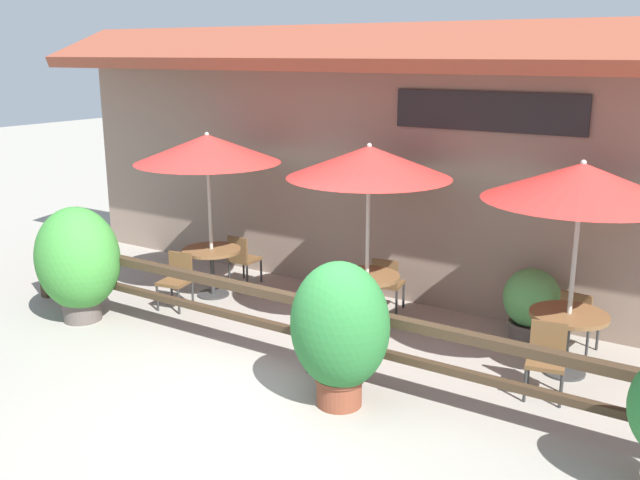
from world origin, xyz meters
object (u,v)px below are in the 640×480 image
at_px(dining_table_near, 212,258).
at_px(chair_far_wallside, 578,318).
at_px(chair_far_streetside, 546,357).
at_px(potted_plant_small_flowering, 531,303).
at_px(chair_near_streetside, 177,278).
at_px(dining_table_middle, 367,285).
at_px(patio_umbrella_far, 582,182).
at_px(dining_table_far, 568,325).
at_px(chair_near_wallside, 242,257).
at_px(potted_plant_broad_leaf, 78,261).
at_px(chair_middle_wallside, 387,282).
at_px(patio_umbrella_middle, 369,162).
at_px(chair_middle_streetside, 343,310).
at_px(potted_plant_corner_fern, 340,329).
at_px(patio_umbrella_near, 207,149).

relative_size(dining_table_near, chair_far_wallside, 1.10).
relative_size(chair_far_streetside, potted_plant_small_flowering, 0.85).
distance_m(chair_near_streetside, dining_table_middle, 2.96).
xyz_separation_m(patio_umbrella_far, dining_table_far, (0.00, 0.00, -1.74)).
distance_m(chair_near_wallside, potted_plant_broad_leaf, 2.77).
bearing_deg(chair_far_streetside, chair_near_streetside, 169.66).
xyz_separation_m(chair_middle_wallside, potted_plant_broad_leaf, (-3.57, -2.72, 0.43)).
relative_size(patio_umbrella_middle, chair_far_streetside, 3.10).
relative_size(dining_table_near, chair_middle_wallside, 1.10).
bearing_deg(chair_far_wallside, chair_middle_streetside, 34.21).
bearing_deg(patio_umbrella_far, chair_near_streetside, -171.25).
relative_size(patio_umbrella_middle, patio_umbrella_far, 1.00).
height_order(dining_table_near, chair_far_wallside, chair_far_wallside).
bearing_deg(chair_middle_wallside, chair_middle_streetside, 82.30).
relative_size(potted_plant_corner_fern, potted_plant_broad_leaf, 0.98).
bearing_deg(patio_umbrella_far, patio_umbrella_middle, 179.74).
height_order(patio_umbrella_middle, potted_plant_small_flowering, patio_umbrella_middle).
relative_size(chair_middle_streetside, potted_plant_broad_leaf, 0.50).
bearing_deg(chair_middle_streetside, chair_far_streetside, 3.71).
distance_m(chair_near_wallside, potted_plant_corner_fern, 4.53).
bearing_deg(chair_middle_wallside, dining_table_middle, 83.02).
relative_size(patio_umbrella_far, potted_plant_broad_leaf, 1.56).
bearing_deg(chair_middle_streetside, dining_table_near, 173.26).
relative_size(chair_middle_wallside, potted_plant_broad_leaf, 0.50).
height_order(patio_umbrella_far, potted_plant_corner_fern, patio_umbrella_far).
height_order(chair_middle_wallside, chair_far_wallside, same).
bearing_deg(chair_near_streetside, potted_plant_small_flowering, 8.62).
distance_m(dining_table_near, potted_plant_small_flowering, 4.92).
bearing_deg(dining_table_far, potted_plant_small_flowering, 129.18).
relative_size(patio_umbrella_middle, potted_plant_broad_leaf, 1.56).
bearing_deg(dining_table_far, chair_middle_streetside, -166.02).
xyz_separation_m(chair_far_wallside, potted_plant_broad_leaf, (-6.35, -2.72, 0.43)).
distance_m(patio_umbrella_near, chair_far_streetside, 5.81).
distance_m(patio_umbrella_near, chair_far_wallside, 5.85).
distance_m(dining_table_near, chair_near_streetside, 0.73).
xyz_separation_m(chair_far_wallside, potted_plant_small_flowering, (-0.65, 0.15, 0.04)).
relative_size(dining_table_middle, potted_plant_small_flowering, 0.93).
height_order(chair_far_streetside, potted_plant_corner_fern, potted_plant_corner_fern).
xyz_separation_m(dining_table_near, potted_plant_corner_fern, (3.63, -2.03, 0.27)).
relative_size(dining_table_near, chair_middle_streetside, 1.10).
height_order(dining_table_near, chair_near_wallside, chair_near_wallside).
bearing_deg(patio_umbrella_far, dining_table_far, 0.00).
bearing_deg(patio_umbrella_far, potted_plant_corner_fern, -130.91).
bearing_deg(chair_middle_wallside, chair_far_streetside, 142.36).
bearing_deg(chair_far_wallside, dining_table_far, 100.59).
bearing_deg(potted_plant_small_flowering, dining_table_middle, -157.96).
bearing_deg(potted_plant_corner_fern, chair_far_wallside, 57.46).
bearing_deg(potted_plant_broad_leaf, dining_table_near, 64.72).
height_order(dining_table_far, potted_plant_broad_leaf, potted_plant_broad_leaf).
relative_size(chair_far_streetside, potted_plant_broad_leaf, 0.50).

